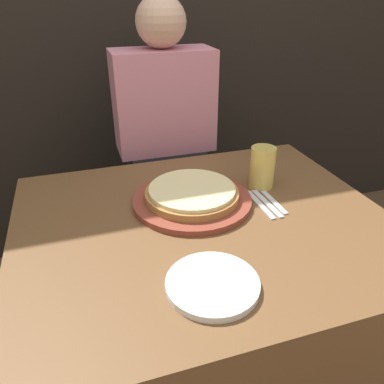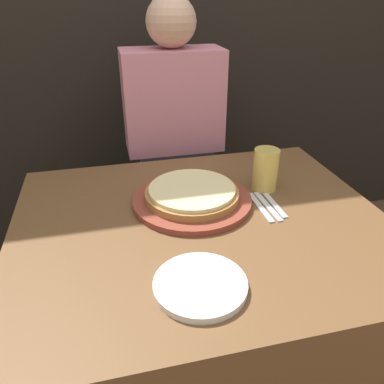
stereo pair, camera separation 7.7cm
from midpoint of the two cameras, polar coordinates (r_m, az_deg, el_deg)
ground_plane at (r=1.64m, az=-0.00°, el=-25.85°), size 12.00×12.00×0.00m
dining_table at (r=1.36m, az=-0.00°, el=-17.06°), size 1.12×0.93×0.72m
pizza_on_board at (r=1.20m, az=-1.83°, el=-0.70°), size 0.38×0.38×0.06m
beer_glass at (r=1.30m, az=9.01°, el=3.96°), size 0.09×0.09×0.14m
dinner_plate at (r=0.90m, az=0.61°, el=-13.92°), size 0.22×0.22×0.02m
fork at (r=1.21m, az=8.54°, el=-1.93°), size 0.02×0.18×0.00m
dinner_knife at (r=1.22m, az=9.59°, el=-1.74°), size 0.02×0.18×0.00m
spoon at (r=1.23m, az=10.63°, el=-1.55°), size 0.02×0.15×0.00m
diner_person at (r=1.72m, az=-5.29°, el=4.98°), size 0.41×0.20×1.32m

